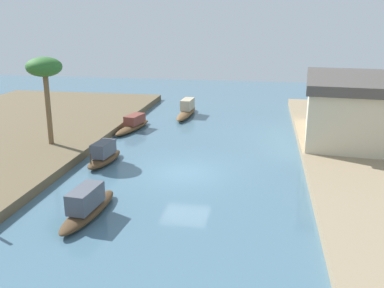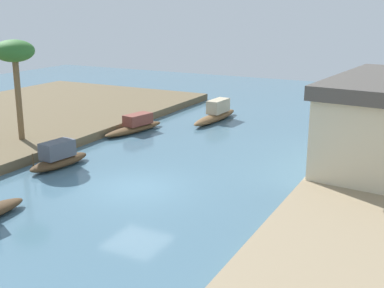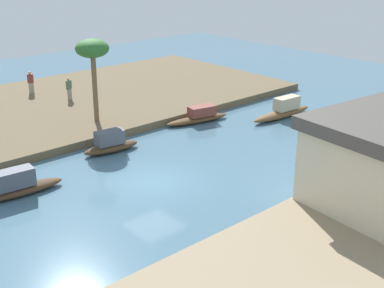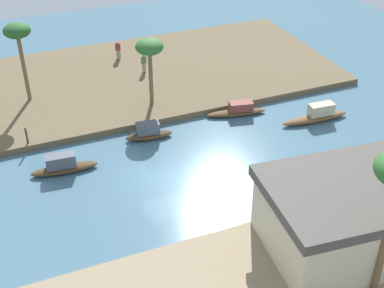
{
  "view_description": "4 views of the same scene",
  "coord_description": "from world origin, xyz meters",
  "views": [
    {
      "loc": [
        20.43,
        3.91,
        7.98
      ],
      "look_at": [
        -2.78,
        -0.13,
        0.77
      ],
      "focal_mm": 38.87,
      "sensor_mm": 36.0,
      "label": 1
    },
    {
      "loc": [
        16.01,
        11.07,
        7.35
      ],
      "look_at": [
        -5.84,
        -0.38,
        0.44
      ],
      "focal_mm": 45.78,
      "sensor_mm": 36.0,
      "label": 2
    },
    {
      "loc": [
        14.13,
        18.89,
        11.05
      ],
      "look_at": [
        -3.73,
        -1.27,
        0.72
      ],
      "focal_mm": 48.42,
      "sensor_mm": 36.0,
      "label": 3
    },
    {
      "loc": [
        8.41,
        25.59,
        20.21
      ],
      "look_at": [
        -2.72,
        -1.68,
        0.92
      ],
      "focal_mm": 49.1,
      "sensor_mm": 36.0,
      "label": 4
    }
  ],
  "objects": [
    {
      "name": "palm_tree_left_near",
      "position": [
        -2.28,
        -8.85,
        4.99
      ],
      "size": [
        2.09,
        2.09,
        5.28
      ],
      "color": "brown",
      "rests_on": "riverbank_left"
    },
    {
      "name": "riverbank_left",
      "position": [
        0.0,
        -14.24,
        0.25
      ],
      "size": [
        39.66,
        15.93,
        0.49
      ],
      "primitive_type": "cube",
      "color": "brown",
      "rests_on": "ground"
    },
    {
      "name": "river_water",
      "position": [
        0.0,
        0.0,
        0.0
      ],
      "size": [
        68.14,
        68.14,
        0.0
      ],
      "primitive_type": "plane",
      "color": "#476B7F",
      "rests_on": "ground"
    },
    {
      "name": "sampan_downstream_large",
      "position": [
        -13.14,
        -2.39,
        0.5
      ],
      "size": [
        5.44,
        1.23,
        1.39
      ],
      "rotation": [
        0.0,
        0.0,
        -0.05
      ],
      "color": "brown",
      "rests_on": "river_water"
    },
    {
      "name": "person_on_near_bank",
      "position": [
        -2.15,
        -18.0,
        1.2
      ],
      "size": [
        0.56,
        0.56,
        1.71
      ],
      "rotation": [
        0.0,
        0.0,
        2.43
      ],
      "color": "gray",
      "rests_on": "riverbank_left"
    },
    {
      "name": "sampan_foreground",
      "position": [
        -0.67,
        -4.83,
        0.49
      ],
      "size": [
        3.45,
        1.41,
        1.27
      ],
      "rotation": [
        0.0,
        0.0,
        -0.12
      ],
      "color": "#47331E",
      "rests_on": "river_water"
    },
    {
      "name": "sampan_with_tall_canopy",
      "position": [
        -8.05,
        -5.44,
        0.41
      ],
      "size": [
        4.72,
        1.82,
        1.08
      ],
      "rotation": [
        0.0,
        0.0,
        -0.2
      ],
      "color": "brown",
      "rests_on": "river_water"
    },
    {
      "name": "sampan_with_red_awning",
      "position": [
        5.72,
        -3.05,
        0.49
      ],
      "size": [
        4.37,
        1.36,
        1.32
      ],
      "rotation": [
        0.0,
        0.0,
        -0.08
      ],
      "color": "#47331E",
      "rests_on": "river_water"
    },
    {
      "name": "person_by_mooring",
      "position": [
        -3.47,
        -14.5,
        1.27
      ],
      "size": [
        0.51,
        0.46,
        1.66
      ],
      "rotation": [
        0.0,
        0.0,
        3.74
      ],
      "color": "gray",
      "rests_on": "riverbank_left"
    }
  ]
}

